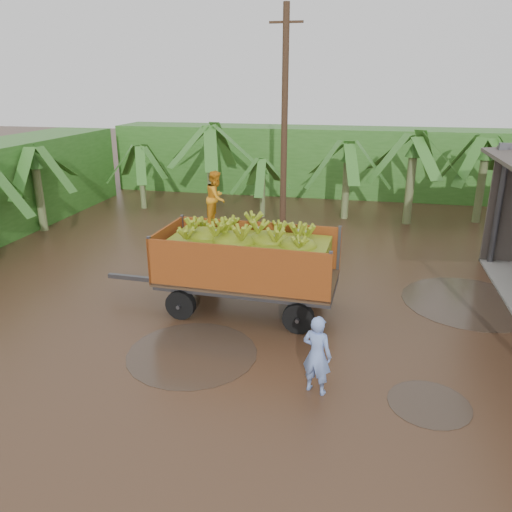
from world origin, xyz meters
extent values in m
plane|color=black|center=(0.00, 0.00, 0.00)|extent=(100.00, 100.00, 0.00)
cube|color=#2D661E|center=(-2.00, 16.00, 1.80)|extent=(22.00, 3.00, 3.60)
cube|color=#47474C|center=(-5.39, 0.50, 0.58)|extent=(1.90, 0.20, 0.13)
imported|color=orange|center=(-3.12, 1.03, 2.96)|extent=(0.60, 0.75, 1.49)
imported|color=#7692D7|center=(0.15, -3.12, 0.85)|extent=(0.72, 0.59, 1.69)
cylinder|color=#47301E|center=(-2.18, 6.82, 4.27)|extent=(0.24, 0.24, 8.55)
cube|color=#47301E|center=(-2.18, 6.82, 7.91)|extent=(1.20, 0.08, 0.08)
camera|label=1|loc=(0.81, -11.89, 6.02)|focal=35.00mm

